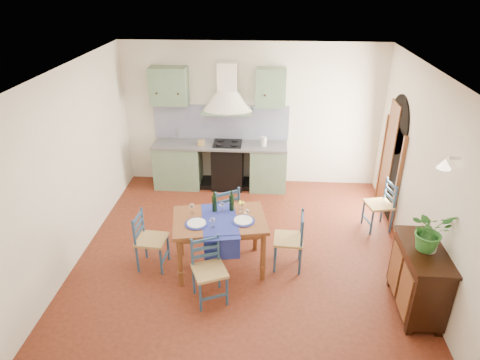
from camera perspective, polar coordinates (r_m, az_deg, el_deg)
name	(u,v)px	position (r m, az deg, el deg)	size (l,w,h in m)	color
floor	(244,251)	(6.80, 0.53, -9.41)	(5.00, 5.00, 0.00)	#451B0E
back_wall	(227,136)	(8.36, -1.75, 5.93)	(5.00, 0.96, 2.80)	beige
right_wall	(417,171)	(6.72, 22.49, 1.15)	(0.26, 5.00, 2.80)	beige
left_wall	(73,165)	(6.69, -21.33, 1.85)	(0.04, 5.00, 2.80)	beige
ceiling	(245,71)	(5.63, 0.65, 14.39)	(5.00, 5.00, 0.01)	silver
dining_table	(220,225)	(6.07, -2.70, -5.98)	(1.43, 1.11, 1.14)	brown
chair_near	(209,270)	(5.69, -4.17, -11.88)	(0.54, 0.54, 0.89)	navy
chair_far	(224,211)	(6.85, -2.17, -4.17)	(0.61, 0.61, 0.96)	navy
chair_left	(150,240)	(6.37, -11.97, -7.83)	(0.44, 0.44, 0.88)	navy
chair_right	(291,240)	(6.27, 6.78, -7.94)	(0.44, 0.44, 0.89)	navy
chair_spare	(381,205)	(7.49, 18.24, -3.17)	(0.48, 0.48, 0.86)	navy
sideboard	(419,277)	(5.93, 22.72, -11.84)	(0.50, 1.05, 0.94)	black
potted_plant	(430,231)	(5.57, 24.00, -6.19)	(0.47, 0.40, 0.52)	#2E732C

